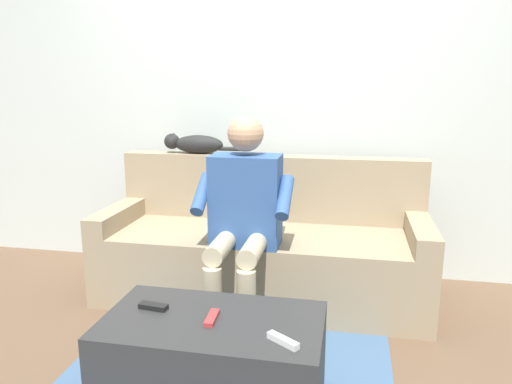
% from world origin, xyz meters
% --- Properties ---
extents(ground_plane, '(8.00, 8.00, 0.00)m').
position_xyz_m(ground_plane, '(0.00, 0.60, 0.00)').
color(ground_plane, brown).
extents(back_wall, '(4.96, 0.06, 2.56)m').
position_xyz_m(back_wall, '(0.00, -0.65, 1.28)').
color(back_wall, silver).
rests_on(back_wall, ground).
extents(couch, '(2.09, 0.78, 0.90)m').
position_xyz_m(couch, '(0.00, -0.13, 0.31)').
color(couch, '#9E896B').
rests_on(couch, ground).
extents(coffee_table, '(0.93, 0.53, 0.41)m').
position_xyz_m(coffee_table, '(0.00, 1.06, 0.21)').
color(coffee_table, '#2D2D2D').
rests_on(coffee_table, ground).
extents(person_solo_seated, '(0.55, 0.57, 1.21)m').
position_xyz_m(person_solo_seated, '(0.04, 0.27, 0.68)').
color(person_solo_seated, '#335693').
rests_on(person_solo_seated, ground).
extents(cat_on_backrest, '(0.58, 0.13, 0.14)m').
position_xyz_m(cat_on_backrest, '(0.54, -0.39, 0.97)').
color(cat_on_backrest, black).
rests_on(cat_on_backrest, couch).
extents(remote_white, '(0.14, 0.11, 0.03)m').
position_xyz_m(remote_white, '(-0.32, 1.19, 0.42)').
color(remote_white, white).
rests_on(remote_white, coffee_table).
extents(remote_black, '(0.13, 0.06, 0.02)m').
position_xyz_m(remote_black, '(0.28, 1.02, 0.42)').
color(remote_black, black).
rests_on(remote_black, coffee_table).
extents(remote_red, '(0.05, 0.14, 0.02)m').
position_xyz_m(remote_red, '(0.00, 1.06, 0.42)').
color(remote_red, '#B73333').
rests_on(remote_red, coffee_table).
extents(floor_rug, '(1.57, 1.89, 0.01)m').
position_xyz_m(floor_rug, '(0.00, 0.91, 0.00)').
color(floor_rug, '#426084').
rests_on(floor_rug, ground).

